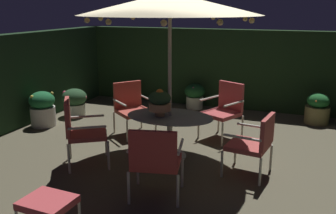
{
  "coord_description": "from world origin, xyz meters",
  "views": [
    {
      "loc": [
        1.81,
        -5.48,
        2.39
      ],
      "look_at": [
        -0.21,
        -0.24,
        0.87
      ],
      "focal_mm": 39.84,
      "sensor_mm": 36.0,
      "label": 1
    }
  ],
  "objects_px": {
    "patio_chair_northeast": "(155,158)",
    "patio_chair_east": "(255,141)",
    "patio_chair_north": "(80,128)",
    "potted_plant_back_right": "(195,95)",
    "centerpiece_planter": "(160,101)",
    "potted_plant_left_far": "(43,108)",
    "patio_dining_table": "(170,125)",
    "potted_plant_left_near": "(127,94)",
    "potted_plant_right_near": "(317,108)",
    "patio_umbrella": "(170,4)",
    "potted_plant_front_corner": "(75,101)",
    "patio_chair_south": "(132,105)",
    "patio_chair_southeast": "(225,107)",
    "ottoman_footrest": "(48,203)"
  },
  "relations": [
    {
      "from": "patio_chair_northeast",
      "to": "patio_chair_east",
      "type": "height_order",
      "value": "patio_chair_northeast"
    },
    {
      "from": "patio_chair_north",
      "to": "potted_plant_back_right",
      "type": "relative_size",
      "value": 1.75
    },
    {
      "from": "centerpiece_planter",
      "to": "potted_plant_left_far",
      "type": "xyz_separation_m",
      "value": [
        -2.88,
        0.68,
        -0.58
      ]
    },
    {
      "from": "patio_dining_table",
      "to": "potted_plant_left_near",
      "type": "height_order",
      "value": "patio_dining_table"
    },
    {
      "from": "potted_plant_right_near",
      "to": "centerpiece_planter",
      "type": "bearing_deg",
      "value": -129.34
    },
    {
      "from": "patio_chair_north",
      "to": "potted_plant_left_far",
      "type": "relative_size",
      "value": 1.45
    },
    {
      "from": "patio_umbrella",
      "to": "potted_plant_front_corner",
      "type": "relative_size",
      "value": 4.45
    },
    {
      "from": "patio_dining_table",
      "to": "potted_plant_left_near",
      "type": "xyz_separation_m",
      "value": [
        -2.24,
        2.86,
        -0.31
      ]
    },
    {
      "from": "patio_chair_north",
      "to": "potted_plant_back_right",
      "type": "xyz_separation_m",
      "value": [
        0.66,
        3.81,
        -0.27
      ]
    },
    {
      "from": "patio_chair_south",
      "to": "potted_plant_left_far",
      "type": "relative_size",
      "value": 1.37
    },
    {
      "from": "patio_umbrella",
      "to": "potted_plant_left_near",
      "type": "distance_m",
      "value": 4.23
    },
    {
      "from": "patio_chair_northeast",
      "to": "potted_plant_left_near",
      "type": "xyz_separation_m",
      "value": [
        -2.56,
        4.21,
        -0.32
      ]
    },
    {
      "from": "patio_dining_table",
      "to": "potted_plant_front_corner",
      "type": "height_order",
      "value": "patio_dining_table"
    },
    {
      "from": "patio_chair_southeast",
      "to": "potted_plant_back_right",
      "type": "height_order",
      "value": "patio_chair_southeast"
    },
    {
      "from": "ottoman_footrest",
      "to": "potted_plant_back_right",
      "type": "distance_m",
      "value": 5.46
    },
    {
      "from": "patio_umbrella",
      "to": "patio_chair_southeast",
      "type": "height_order",
      "value": "patio_umbrella"
    },
    {
      "from": "centerpiece_planter",
      "to": "potted_plant_left_near",
      "type": "height_order",
      "value": "centerpiece_planter"
    },
    {
      "from": "patio_chair_northeast",
      "to": "potted_plant_left_near",
      "type": "distance_m",
      "value": 4.94
    },
    {
      "from": "patio_chair_north",
      "to": "potted_plant_left_far",
      "type": "xyz_separation_m",
      "value": [
        -1.85,
        1.39,
        -0.23
      ]
    },
    {
      "from": "patio_chair_east",
      "to": "potted_plant_left_near",
      "type": "xyz_separation_m",
      "value": [
        -3.62,
        3.05,
        -0.28
      ]
    },
    {
      "from": "potted_plant_front_corner",
      "to": "patio_chair_southeast",
      "type": "bearing_deg",
      "value": -3.27
    },
    {
      "from": "potted_plant_left_near",
      "to": "potted_plant_front_corner",
      "type": "height_order",
      "value": "potted_plant_front_corner"
    },
    {
      "from": "centerpiece_planter",
      "to": "potted_plant_left_far",
      "type": "height_order",
      "value": "centerpiece_planter"
    },
    {
      "from": "patio_chair_north",
      "to": "patio_chair_northeast",
      "type": "xyz_separation_m",
      "value": [
        1.49,
        -0.58,
        -0.04
      ]
    },
    {
      "from": "centerpiece_planter",
      "to": "patio_chair_south",
      "type": "bearing_deg",
      "value": 135.9
    },
    {
      "from": "potted_plant_back_right",
      "to": "patio_chair_southeast",
      "type": "bearing_deg",
      "value": -57.49
    },
    {
      "from": "patio_chair_southeast",
      "to": "potted_plant_left_far",
      "type": "bearing_deg",
      "value": -169.75
    },
    {
      "from": "centerpiece_planter",
      "to": "potted_plant_back_right",
      "type": "distance_m",
      "value": 3.18
    },
    {
      "from": "patio_chair_northeast",
      "to": "potted_plant_back_right",
      "type": "height_order",
      "value": "patio_chair_northeast"
    },
    {
      "from": "centerpiece_planter",
      "to": "potted_plant_left_far",
      "type": "relative_size",
      "value": 0.61
    },
    {
      "from": "patio_umbrella",
      "to": "potted_plant_left_near",
      "type": "relative_size",
      "value": 5.5
    },
    {
      "from": "patio_chair_northeast",
      "to": "potted_plant_right_near",
      "type": "xyz_separation_m",
      "value": [
        1.92,
        4.19,
        -0.25
      ]
    },
    {
      "from": "patio_chair_north",
      "to": "centerpiece_planter",
      "type": "bearing_deg",
      "value": 34.5
    },
    {
      "from": "patio_umbrella",
      "to": "patio_chair_southeast",
      "type": "xyz_separation_m",
      "value": [
        0.61,
        1.27,
        -1.84
      ]
    },
    {
      "from": "patio_dining_table",
      "to": "centerpiece_planter",
      "type": "relative_size",
      "value": 3.24
    },
    {
      "from": "patio_dining_table",
      "to": "ottoman_footrest",
      "type": "bearing_deg",
      "value": -101.15
    },
    {
      "from": "potted_plant_right_near",
      "to": "potted_plant_front_corner",
      "type": "xyz_separation_m",
      "value": [
        -5.07,
        -1.37,
        0.02
      ]
    },
    {
      "from": "potted_plant_left_near",
      "to": "centerpiece_planter",
      "type": "bearing_deg",
      "value": -54.42
    },
    {
      "from": "patio_chair_northeast",
      "to": "potted_plant_back_right",
      "type": "xyz_separation_m",
      "value": [
        -0.83,
        4.38,
        -0.24
      ]
    },
    {
      "from": "patio_chair_north",
      "to": "patio_chair_southeast",
      "type": "relative_size",
      "value": 1.02
    },
    {
      "from": "potted_plant_front_corner",
      "to": "centerpiece_planter",
      "type": "bearing_deg",
      "value": -29.71
    },
    {
      "from": "centerpiece_planter",
      "to": "patio_chair_south",
      "type": "relative_size",
      "value": 0.44
    },
    {
      "from": "patio_umbrella",
      "to": "patio_chair_east",
      "type": "distance_m",
      "value": 2.35
    },
    {
      "from": "patio_chair_southeast",
      "to": "ottoman_footrest",
      "type": "xyz_separation_m",
      "value": [
        -1.09,
        -3.7,
        -0.25
      ]
    },
    {
      "from": "patio_chair_southeast",
      "to": "patio_chair_east",
      "type": "bearing_deg",
      "value": -62.37
    },
    {
      "from": "ottoman_footrest",
      "to": "potted_plant_left_far",
      "type": "relative_size",
      "value": 0.77
    },
    {
      "from": "patio_umbrella",
      "to": "ottoman_footrest",
      "type": "height_order",
      "value": "patio_umbrella"
    },
    {
      "from": "patio_chair_southeast",
      "to": "potted_plant_back_right",
      "type": "bearing_deg",
      "value": 122.51
    },
    {
      "from": "centerpiece_planter",
      "to": "potted_plant_right_near",
      "type": "bearing_deg",
      "value": 50.66
    },
    {
      "from": "potted_plant_front_corner",
      "to": "patio_umbrella",
      "type": "bearing_deg",
      "value": -27.3
    }
  ]
}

